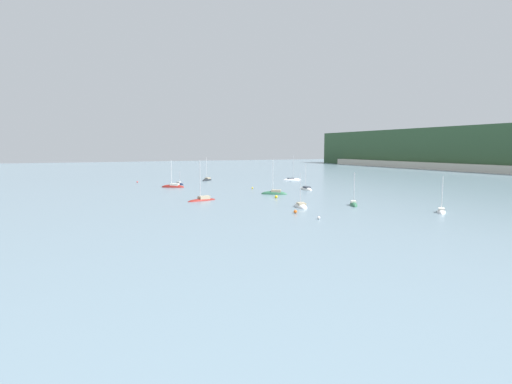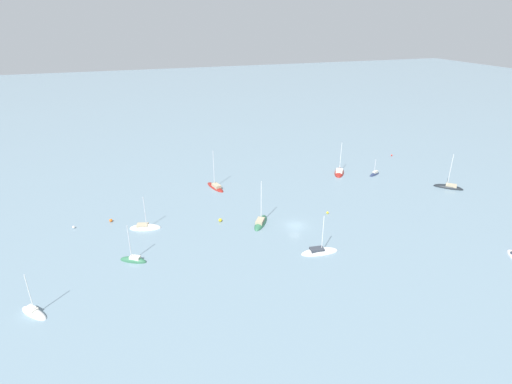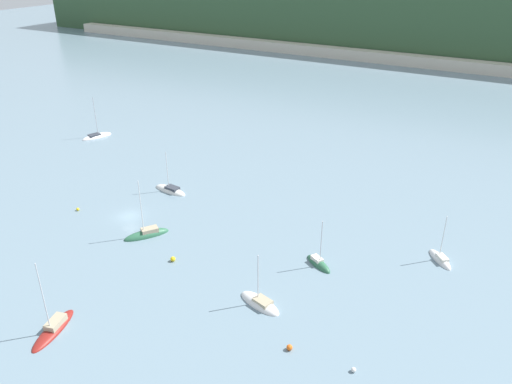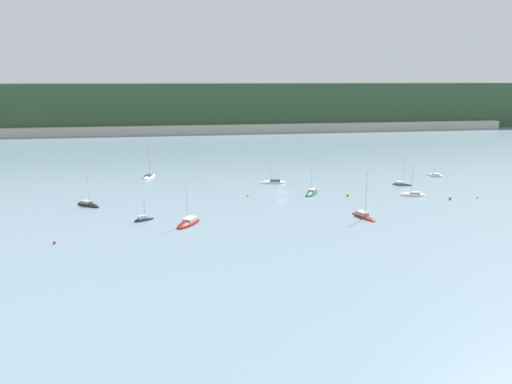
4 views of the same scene
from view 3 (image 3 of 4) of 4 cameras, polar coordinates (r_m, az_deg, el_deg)
name	(u,v)px [view 3 (image 3 of 4)]	position (r m, az deg, el deg)	size (l,w,h in m)	color
ground_plane	(129,216)	(92.52, -14.29, -2.72)	(600.00, 600.00, 0.00)	slate
hillside_ridge	(408,18)	(253.92, 17.01, 18.50)	(394.81, 69.98, 26.72)	#335133
shore_town_strip	(381,57)	(218.84, 14.05, 14.72)	(335.59, 6.00, 4.26)	beige
sailboat_0	(97,137)	(133.36, -17.73, 6.02)	(4.89, 8.25, 11.12)	silver
sailboat_1	(170,191)	(100.16, -9.75, 0.15)	(7.86, 3.13, 9.12)	white
sailboat_3	(147,235)	(85.91, -12.37, -4.82)	(6.10, 7.58, 11.23)	#2D6647
sailboat_6	(260,304)	(69.36, 0.45, -12.66)	(7.28, 4.16, 8.72)	white
sailboat_7	(54,329)	(70.29, -22.11, -14.30)	(4.22, 8.50, 11.10)	maroon
sailboat_8	(318,264)	(77.41, 7.14, -8.17)	(5.51, 4.14, 8.66)	#2D6647
sailboat_9	(440,260)	(82.85, 20.28, -7.28)	(5.08, 5.39, 8.43)	white
mooring_buoy_0	(173,259)	(78.49, -9.48, -7.56)	(0.79, 0.79, 0.79)	yellow
mooring_buoy_1	(289,347)	(62.92, 3.84, -17.30)	(0.74, 0.74, 0.74)	orange
mooring_buoy_2	(78,209)	(97.13, -19.70, -1.87)	(0.55, 0.55, 0.55)	yellow
mooring_buoy_4	(354,370)	(61.43, 11.09, -19.31)	(0.59, 0.59, 0.59)	white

